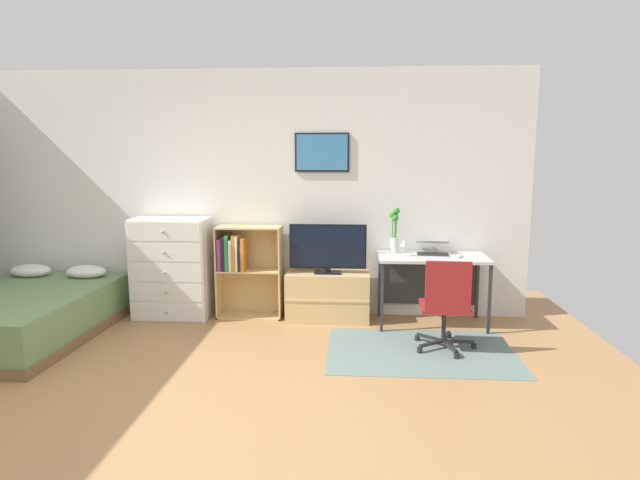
% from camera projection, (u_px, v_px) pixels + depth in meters
% --- Properties ---
extents(ground_plane, '(7.20, 7.20, 0.00)m').
position_uv_depth(ground_plane, '(186.00, 411.00, 3.70)').
color(ground_plane, '#A87A4C').
extents(wall_back_with_posters, '(6.12, 0.09, 2.70)m').
position_uv_depth(wall_back_with_posters, '(251.00, 194.00, 5.89)').
color(wall_back_with_posters, silver).
rests_on(wall_back_with_posters, ground_plane).
extents(area_rug, '(1.70, 1.20, 0.01)m').
position_uv_depth(area_rug, '(421.00, 351.00, 4.83)').
color(area_rug, slate).
rests_on(area_rug, ground_plane).
extents(bed, '(1.49, 1.99, 0.58)m').
position_uv_depth(bed, '(19.00, 315.00, 5.17)').
color(bed, brown).
rests_on(bed, ground_plane).
extents(dresser, '(0.82, 0.46, 1.10)m').
position_uv_depth(dresser, '(172.00, 268.00, 5.80)').
color(dresser, white).
rests_on(dresser, ground_plane).
extents(bookshelf, '(0.71, 0.30, 1.01)m').
position_uv_depth(bookshelf, '(243.00, 264.00, 5.80)').
color(bookshelf, tan).
rests_on(bookshelf, ground_plane).
extents(tv_stand, '(0.90, 0.41, 0.52)m').
position_uv_depth(tv_stand, '(328.00, 296.00, 5.74)').
color(tv_stand, tan).
rests_on(tv_stand, ground_plane).
extents(television, '(0.82, 0.16, 0.53)m').
position_uv_depth(television, '(328.00, 249.00, 5.64)').
color(television, black).
rests_on(television, tv_stand).
extents(desk, '(1.13, 0.60, 0.74)m').
position_uv_depth(desk, '(431.00, 267.00, 5.59)').
color(desk, silver).
rests_on(desk, ground_plane).
extents(office_chair, '(0.56, 0.58, 0.86)m').
position_uv_depth(office_chair, '(446.00, 303.00, 4.77)').
color(office_chair, '#232326').
rests_on(office_chair, ground_plane).
extents(laptop, '(0.38, 0.40, 0.15)m').
position_uv_depth(laptop, '(433.00, 248.00, 5.59)').
color(laptop, '#B7B7BC').
rests_on(laptop, desk).
extents(computer_mouse, '(0.06, 0.10, 0.03)m').
position_uv_depth(computer_mouse, '(459.00, 255.00, 5.44)').
color(computer_mouse, silver).
rests_on(computer_mouse, desk).
extents(bamboo_vase, '(0.11, 0.11, 0.48)m').
position_uv_depth(bamboo_vase, '(395.00, 230.00, 5.65)').
color(bamboo_vase, silver).
rests_on(bamboo_vase, desk).
extents(wine_glass, '(0.07, 0.07, 0.18)m').
position_uv_depth(wine_glass, '(404.00, 243.00, 5.47)').
color(wine_glass, silver).
rests_on(wine_glass, desk).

